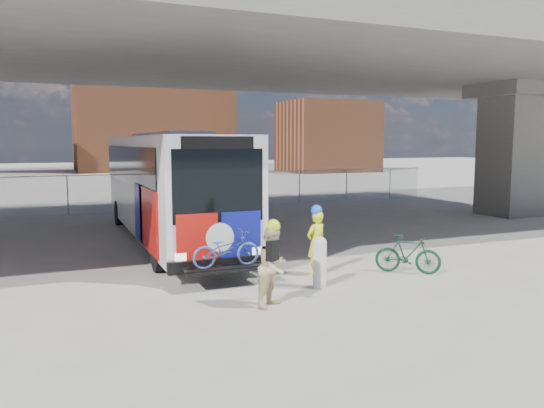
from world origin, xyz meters
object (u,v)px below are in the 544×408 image
bollard (320,260)px  bike_parked (408,254)px  cyclist_hivis (316,241)px  cyclist_tan (273,266)px  bus (167,179)px

bollard → bike_parked: 2.78m
cyclist_hivis → cyclist_tan: (-2.01, -1.98, -0.01)m
bollard → cyclist_tan: size_ratio=0.67×
bollard → cyclist_tan: 1.78m
cyclist_tan → bike_parked: cyclist_tan is taller
bus → bollard: bus is taller
bus → cyclist_hivis: 6.91m
cyclist_tan → bollard: bearing=-5.8°
bollard → bus: bearing=105.0°
bus → cyclist_tan: 8.42m
cyclist_hivis → cyclist_tan: 2.82m
bike_parked → cyclist_tan: bearing=145.8°
cyclist_hivis → bike_parked: (2.27, -0.75, -0.37)m
bus → cyclist_tan: size_ratio=7.10×
bike_parked → bollard: bearing=137.0°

